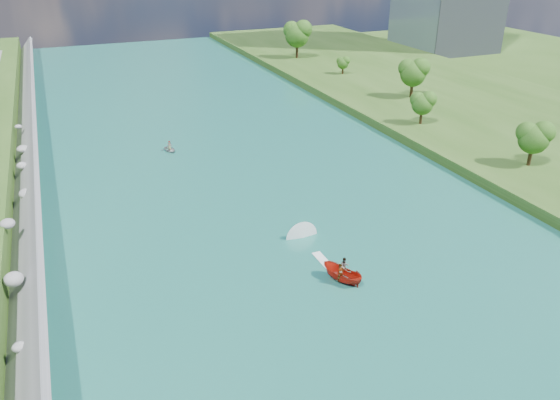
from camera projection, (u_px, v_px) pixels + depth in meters
name	position (u px, v px, depth m)	size (l,w,h in m)	color
ground	(354.00, 309.00, 47.18)	(260.00, 260.00, 0.00)	#2D5119
river_water	(268.00, 211.00, 63.75)	(55.00, 240.00, 0.10)	#1B675A
riprap_bank	(26.00, 245.00, 53.35)	(4.43, 236.00, 4.30)	slate
trees_east	(522.00, 124.00, 73.22)	(12.93, 140.83, 10.61)	#265316
motorboat	(335.00, 266.00, 51.77)	(3.60, 18.99, 2.15)	#B11D0E
raft	(170.00, 149.00, 81.29)	(2.51, 3.13, 1.58)	gray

